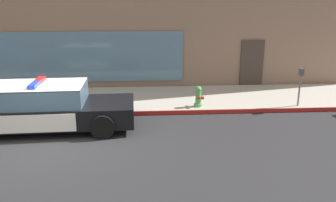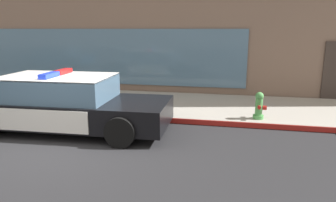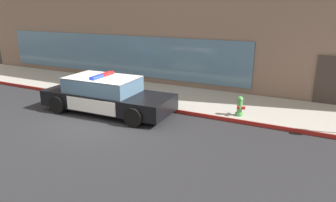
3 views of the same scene
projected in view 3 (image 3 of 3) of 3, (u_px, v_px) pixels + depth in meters
name	position (u px, v px, depth m)	size (l,w,h in m)	color
ground	(103.00, 120.00, 11.17)	(48.00, 48.00, 0.00)	#262628
sidewalk	(152.00, 94.00, 14.23)	(48.00, 3.42, 0.15)	#A39E93
curb_red_paint	(132.00, 104.00, 12.75)	(28.80, 0.04, 0.14)	maroon
police_cruiser	(106.00, 95.00, 11.86)	(5.20, 2.21, 1.49)	black
fire_hydrant	(240.00, 106.00, 11.09)	(0.34, 0.39, 0.73)	#4C994C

